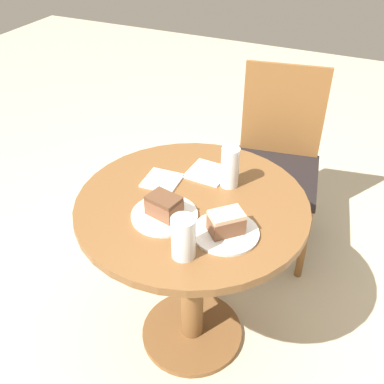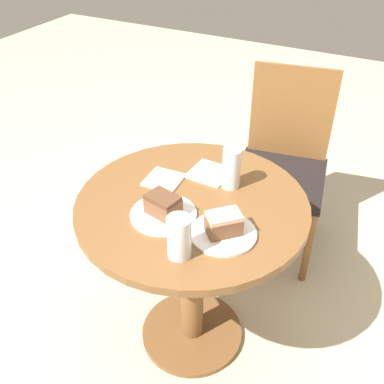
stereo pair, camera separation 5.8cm
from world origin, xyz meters
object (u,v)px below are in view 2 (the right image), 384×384
(chair, at_px, (283,162))
(glass_lemonade, at_px, (179,239))
(glass_water, at_px, (231,170))
(plate_near, at_px, (223,233))
(plate_far, at_px, (163,214))
(cake_slice_far, at_px, (163,205))
(cake_slice_near, at_px, (224,223))

(chair, relative_size, glass_lemonade, 6.66)
(glass_water, bearing_deg, plate_near, -71.42)
(plate_near, xyz_separation_m, plate_far, (-0.22, -0.00, 0.00))
(cake_slice_far, xyz_separation_m, glass_lemonade, (0.14, -0.14, 0.02))
(plate_far, height_order, cake_slice_near, cake_slice_near)
(plate_far, relative_size, cake_slice_far, 1.84)
(cake_slice_near, relative_size, glass_lemonade, 0.91)
(cake_slice_near, xyz_separation_m, glass_water, (-0.09, 0.26, 0.02))
(cake_slice_far, xyz_separation_m, glass_water, (0.13, 0.26, 0.03))
(chair, distance_m, glass_water, 0.74)
(chair, distance_m, cake_slice_near, 0.97)
(cake_slice_far, height_order, glass_lemonade, glass_lemonade)
(plate_far, xyz_separation_m, cake_slice_near, (0.22, 0.00, 0.04))
(plate_near, distance_m, glass_water, 0.28)
(plate_near, distance_m, cake_slice_far, 0.22)
(plate_far, xyz_separation_m, glass_lemonade, (0.14, -0.14, 0.06))
(cake_slice_near, distance_m, glass_water, 0.27)
(cake_slice_far, relative_size, glass_water, 0.79)
(cake_slice_near, height_order, cake_slice_far, cake_slice_near)
(plate_far, height_order, glass_water, glass_water)
(chair, distance_m, plate_near, 0.96)
(cake_slice_near, distance_m, cake_slice_far, 0.22)
(plate_far, height_order, glass_lemonade, glass_lemonade)
(cake_slice_near, bearing_deg, glass_water, 108.58)
(plate_far, relative_size, glass_lemonade, 1.61)
(plate_far, bearing_deg, cake_slice_far, 180.00)
(cake_slice_near, bearing_deg, plate_near, 180.00)
(glass_lemonade, bearing_deg, plate_near, 60.70)
(plate_far, bearing_deg, chair, 80.84)
(cake_slice_far, relative_size, glass_lemonade, 0.87)
(cake_slice_far, bearing_deg, chair, 80.84)
(plate_far, bearing_deg, glass_water, 63.45)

